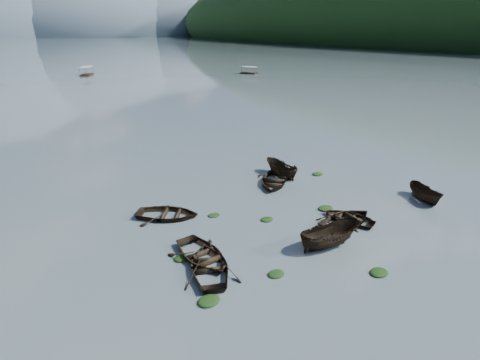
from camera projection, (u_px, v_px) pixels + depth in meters
ground_plane at (345, 275)px, 22.37m from camera, size 2400.00×2400.00×0.00m
haze_mtn_c at (78, 35)px, 800.08m from camera, size 520.00×520.00×260.00m
haze_mtn_d at (158, 35)px, 887.71m from camera, size 520.00×520.00×220.00m
rowboat_0 at (202, 259)px, 23.95m from camera, size 3.76×5.03×0.99m
rowboat_1 at (210, 270)px, 22.82m from camera, size 4.84×5.67×0.99m
rowboat_2 at (328, 246)px, 25.37m from camera, size 4.84×2.19×1.81m
rowboat_3 at (348, 220)px, 28.75m from camera, size 4.10×4.77×0.83m
rowboat_4 at (346, 223)px, 28.32m from camera, size 4.82×3.49×0.98m
rowboat_5 at (424, 200)px, 32.16m from camera, size 2.70×4.08×1.47m
rowboat_6 at (168, 217)px, 29.19m from camera, size 5.98×5.70×1.01m
rowboat_7 at (273, 184)px, 35.48m from camera, size 6.15×6.22×1.06m
rowboat_8 at (281, 176)px, 37.47m from camera, size 1.83×4.35×1.65m
weed_clump_0 at (209, 302)px, 20.17m from camera, size 1.26×1.03×0.27m
weed_clump_1 at (276, 275)px, 22.40m from camera, size 1.06×0.85×0.23m
weed_clump_2 at (379, 273)px, 22.52m from camera, size 1.20×0.96×0.26m
weed_clump_3 at (267, 220)px, 28.79m from camera, size 1.00×0.85×0.22m
weed_clump_4 at (325, 209)px, 30.53m from camera, size 1.32×1.04×0.27m
weed_clump_5 at (183, 259)px, 23.96m from camera, size 1.15×0.93×0.24m
weed_clump_6 at (214, 216)px, 29.44m from camera, size 0.97×0.81×0.20m
weed_clump_7 at (317, 175)px, 37.74m from camera, size 1.17×0.94×0.26m
pontoon_centre at (87, 75)px, 117.50m from camera, size 5.34×7.13×2.53m
pontoon_right at (249, 74)px, 121.86m from camera, size 4.47×5.99×2.12m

